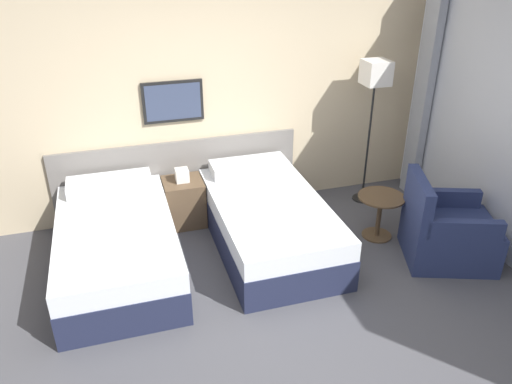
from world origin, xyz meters
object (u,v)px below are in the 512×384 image
object	(u,v)px
bed_near_door	(117,245)
floor_lamp	(375,82)
armchair	(446,233)
side_table	(380,208)
bed_near_window	(268,222)
nightstand	(184,201)

from	to	relation	value
bed_near_door	floor_lamp	xyz separation A→B (m)	(2.92, 0.61, 1.18)
floor_lamp	armchair	size ratio (longest dim) A/B	1.68
floor_lamp	side_table	world-z (taller)	floor_lamp
bed_near_door	bed_near_window	world-z (taller)	same
nightstand	side_table	bearing A→B (deg)	-24.70
floor_lamp	armchair	bearing A→B (deg)	-82.43
armchair	floor_lamp	bearing A→B (deg)	27.46
bed_near_door	nightstand	xyz separation A→B (m)	(0.75, 0.70, -0.00)
nightstand	side_table	world-z (taller)	nightstand
nightstand	floor_lamp	xyz separation A→B (m)	(2.17, -0.08, 1.18)
bed_near_door	armchair	xyz separation A→B (m)	(3.10, -0.74, 0.01)
nightstand	bed_near_window	bearing A→B (deg)	-42.70
nightstand	armchair	xyz separation A→B (m)	(2.35, -1.43, 0.01)
bed_near_window	nightstand	distance (m)	1.03
side_table	armchair	distance (m)	0.70
floor_lamp	side_table	xyz separation A→B (m)	(-0.25, -0.80, -1.11)
bed_near_door	floor_lamp	size ratio (longest dim) A/B	1.14
bed_near_door	floor_lamp	distance (m)	3.21
side_table	floor_lamp	bearing A→B (deg)	72.93
bed_near_door	armchair	size ratio (longest dim) A/B	1.90
bed_near_window	side_table	size ratio (longest dim) A/B	3.96
nightstand	floor_lamp	distance (m)	2.47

